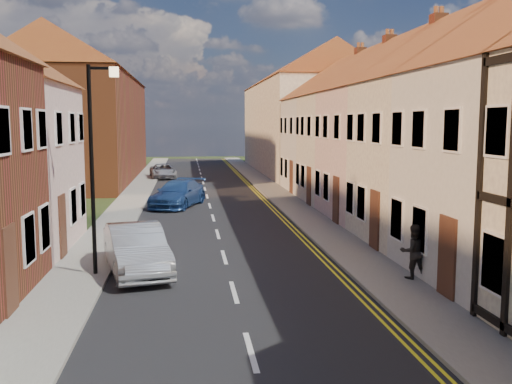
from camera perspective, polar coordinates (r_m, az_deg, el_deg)
name	(u,v)px	position (r m, az deg, el deg)	size (l,w,h in m)	color
road	(213,218)	(27.10, -4.31, -2.61)	(7.00, 90.00, 0.02)	black
pavement_left	(118,219)	(27.25, -13.60, -2.63)	(1.80, 90.00, 0.12)	#ACA99C
pavement_right	(304,215)	(27.64, 4.85, -2.33)	(1.80, 90.00, 0.12)	#ACA99C
cottage_r_cream_mid	(471,123)	(22.76, 20.67, 6.45)	(8.30, 5.20, 9.00)	#A99E8E
cottage_r_pink	(413,123)	(27.66, 15.47, 6.64)	(8.30, 6.00, 9.00)	#B2978D
cottage_r_white_far	(375,123)	(32.72, 11.86, 6.76)	(8.30, 5.20, 9.00)	#A99E8E
cottage_r_cream_far	(348,123)	(37.88, 9.22, 6.81)	(8.30, 6.00, 9.00)	silver
block_right_far	(302,114)	(52.76, 4.58, 7.78)	(8.30, 24.20, 10.50)	#A99E8E
block_left_far	(83,113)	(47.40, -16.93, 7.60)	(8.30, 24.20, 10.50)	brown
lamppost	(95,157)	(16.93, -15.84, 3.43)	(0.88, 0.15, 6.00)	black
car_mid	(136,249)	(17.53, -11.89, -5.63)	(1.54, 4.42, 1.46)	#ACB0B4
car_far	(178,194)	(30.94, -7.80, -0.17)	(1.97, 4.84, 1.40)	navy
car_distant	(163,171)	(46.90, -9.29, 2.07)	(1.97, 4.26, 1.18)	#A8AAB0
pedestrian_right_b	(413,251)	(16.74, 15.43, -5.75)	(0.75, 0.59, 1.55)	black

